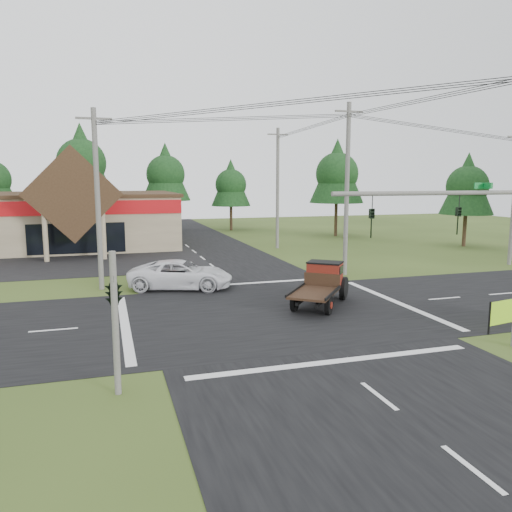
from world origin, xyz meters
name	(u,v)px	position (x,y,z in m)	size (l,w,h in m)	color
ground	(272,313)	(0.00, 0.00, 0.00)	(120.00, 120.00, 0.00)	#324518
road_ns	(272,313)	(0.00, 0.00, 0.01)	(12.00, 120.00, 0.02)	black
road_ew	(272,313)	(0.00, 0.00, 0.01)	(120.00, 12.00, 0.02)	black
parking_apron	(21,264)	(-14.00, 19.00, 0.01)	(28.00, 14.00, 0.02)	black
cvs_building	(16,219)	(-15.70, 29.57, 2.78)	(30.40, 18.20, 9.19)	gray
traffic_signal_mast	(487,236)	(5.82, -7.50, 4.43)	(8.12, 0.24, 7.00)	#595651
traffic_signal_corner	(113,279)	(-7.50, -7.32, 3.52)	(0.53, 2.48, 4.40)	#595651
utility_pole_nw	(98,198)	(-8.00, 8.00, 5.39)	(2.00, 0.30, 10.50)	#595651
utility_pole_ne	(347,188)	(8.00, 8.00, 5.89)	(2.00, 0.30, 11.50)	#595651
utility_pole_n	(278,188)	(8.00, 22.00, 5.74)	(2.00, 0.30, 11.20)	#595651
tree_row_c	(81,161)	(-10.00, 41.00, 8.72)	(7.28, 7.28, 13.13)	#332316
tree_row_d	(166,172)	(0.00, 42.00, 7.38)	(6.16, 6.16, 11.11)	#332316
tree_row_e	(231,183)	(8.00, 40.00, 6.03)	(5.04, 5.04, 9.09)	#332316
tree_side_ne	(337,172)	(18.00, 30.00, 7.38)	(6.16, 6.16, 11.11)	#332316
tree_side_e_near	(467,184)	(26.00, 18.00, 6.03)	(5.04, 5.04, 9.09)	#332316
antique_flatbed_truck	(320,285)	(2.79, 0.59, 1.10)	(2.01, 5.26, 2.20)	#63190E
white_pickup	(181,275)	(-3.44, 6.85, 0.85)	(2.83, 6.13, 1.70)	white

